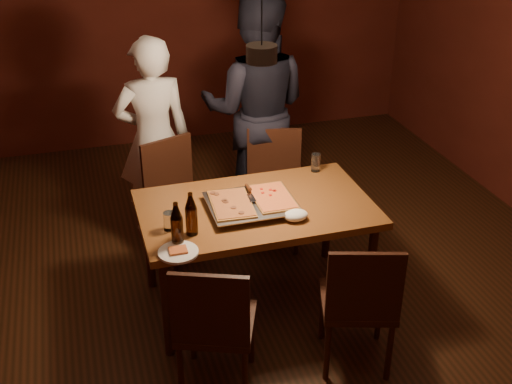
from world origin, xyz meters
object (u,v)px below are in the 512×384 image
object	(u,v)px
pizza_tray	(252,205)
beer_bottle_a	(177,224)
beer_bottle_b	(191,214)
plate_slice	(178,252)
dining_table	(256,216)
chair_far_right	(274,176)
chair_near_right	(360,296)
diner_dark	(256,110)
chair_far_left	(175,187)
chair_near_left	(213,318)
diner_white	(154,139)
pendant_lamp	(262,52)

from	to	relation	value
pizza_tray	beer_bottle_a	bearing A→B (deg)	-155.17
beer_bottle_b	plate_slice	size ratio (longest dim) A/B	1.18
dining_table	beer_bottle_b	xyz separation A→B (m)	(-0.46, -0.22, 0.21)
pizza_tray	chair_far_right	bearing A→B (deg)	60.23
chair_near_right	diner_dark	distance (m)	2.05
dining_table	beer_bottle_b	distance (m)	0.55
chair_far_left	chair_near_left	bearing A→B (deg)	66.97
diner_white	pizza_tray	bearing A→B (deg)	107.42
plate_slice	diner_dark	bearing A→B (deg)	59.76
dining_table	chair_near_left	xyz separation A→B (m)	(-0.47, -0.76, -0.14)
beer_bottle_b	chair_near_left	bearing A→B (deg)	-90.49
chair_far_left	diner_dark	world-z (taller)	diner_dark
chair_far_left	chair_near_right	bearing A→B (deg)	95.28
dining_table	pizza_tray	size ratio (longest dim) A/B	2.73
chair_near_left	beer_bottle_b	xyz separation A→B (m)	(0.00, 0.55, 0.35)
chair_far_right	pizza_tray	distance (m)	0.93
chair_far_right	diner_dark	world-z (taller)	diner_dark
dining_table	chair_far_right	distance (m)	0.87
beer_bottle_a	chair_near_right	bearing A→B (deg)	-28.11
chair_near_left	pizza_tray	xyz separation A→B (m)	(0.43, 0.73, 0.24)
pizza_tray	beer_bottle_a	size ratio (longest dim) A/B	2.02
pizza_tray	diner_white	distance (m)	1.26
chair_near_left	diner_dark	size ratio (longest dim) A/B	0.29
diner_dark	chair_far_right	bearing A→B (deg)	112.85
chair_far_right	diner_white	size ratio (longest dim) A/B	0.33
dining_table	beer_bottle_a	world-z (taller)	beer_bottle_a
beer_bottle_a	plate_slice	xyz separation A→B (m)	(-0.02, -0.10, -0.13)
beer_bottle_b	chair_far_right	bearing A→B (deg)	49.80
chair_far_right	beer_bottle_b	bearing A→B (deg)	68.17
chair_far_right	pendant_lamp	bearing A→B (deg)	84.78
beer_bottle_b	plate_slice	xyz separation A→B (m)	(-0.12, -0.19, -0.13)
chair_far_left	beer_bottle_a	size ratio (longest dim) A/B	1.98
chair_far_left	chair_near_right	size ratio (longest dim) A/B	1.03
chair_far_left	chair_near_left	distance (m)	1.57
pendant_lamp	diner_white	bearing A→B (deg)	113.87
pizza_tray	beer_bottle_a	distance (m)	0.60
chair_near_left	diner_dark	bearing A→B (deg)	89.22
beer_bottle_a	pendant_lamp	xyz separation A→B (m)	(0.59, 0.28, 0.87)
chair_far_left	pizza_tray	distance (m)	0.94
chair_near_left	pizza_tray	size ratio (longest dim) A/B	0.99
chair_far_left	plate_slice	distance (m)	1.25
dining_table	diner_dark	distance (m)	1.28
chair_far_right	beer_bottle_a	size ratio (longest dim) A/B	1.95
diner_white	diner_dark	size ratio (longest dim) A/B	0.87
dining_table	chair_far_right	world-z (taller)	chair_far_right
pizza_tray	diner_white	size ratio (longest dim) A/B	0.34
diner_dark	beer_bottle_b	bearing A→B (deg)	80.75
chair_far_right	chair_near_right	size ratio (longest dim) A/B	1.01
chair_near_right	beer_bottle_a	world-z (taller)	beer_bottle_a
pizza_tray	chair_far_left	bearing A→B (deg)	110.39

